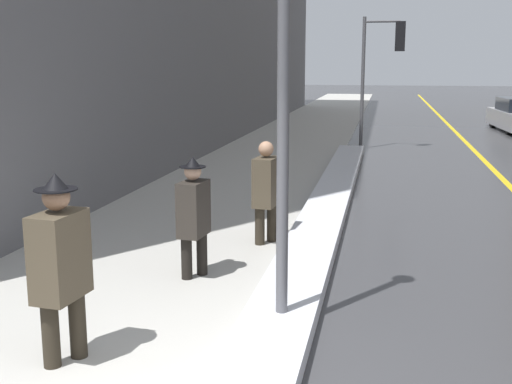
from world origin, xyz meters
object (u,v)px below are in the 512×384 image
(pedestrian_with_shoulder_bag, at_px, (194,212))
(pedestrian_nearside, at_px, (266,187))
(lamp_post, at_px, (284,43))
(traffic_light_near, at_px, (385,54))
(pedestrian_trailing, at_px, (60,262))

(pedestrian_with_shoulder_bag, relative_size, pedestrian_nearside, 1.00)
(lamp_post, distance_m, traffic_light_near, 14.71)
(pedestrian_trailing, bearing_deg, pedestrian_nearside, 171.85)
(lamp_post, xyz_separation_m, traffic_light_near, (0.88, 14.69, 0.10))
(pedestrian_trailing, relative_size, pedestrian_with_shoulder_bag, 1.13)
(lamp_post, relative_size, pedestrian_trailing, 2.72)
(pedestrian_nearside, bearing_deg, lamp_post, 19.21)
(pedestrian_nearside, bearing_deg, pedestrian_with_shoulder_bag, -13.31)
(lamp_post, distance_m, pedestrian_trailing, 2.87)
(pedestrian_trailing, distance_m, pedestrian_nearside, 4.40)
(lamp_post, bearing_deg, pedestrian_with_shoulder_bag, 133.43)
(lamp_post, xyz_separation_m, pedestrian_trailing, (-1.81, -1.11, -1.92))
(lamp_post, relative_size, traffic_light_near, 1.17)
(traffic_light_near, bearing_deg, pedestrian_trailing, -100.70)
(lamp_post, distance_m, pedestrian_with_shoulder_bag, 2.82)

